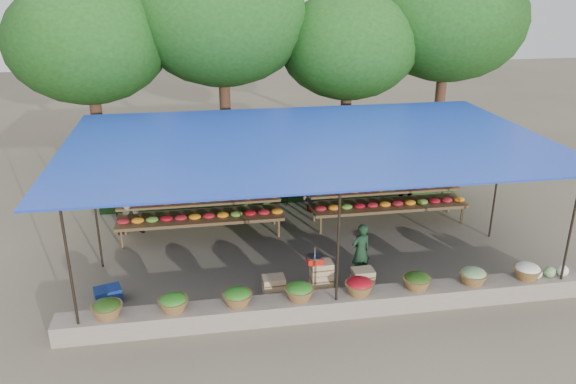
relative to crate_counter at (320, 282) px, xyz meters
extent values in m
plane|color=#665C4B|center=(0.12, 2.02, -0.31)|extent=(60.00, 60.00, 0.00)
cube|color=#706659|center=(0.12, -0.73, -0.11)|extent=(10.60, 0.55, 0.40)
cylinder|color=black|center=(-4.68, -0.88, 1.09)|extent=(0.05, 0.05, 2.80)
cylinder|color=black|center=(0.12, -0.88, 1.09)|extent=(0.05, 0.05, 2.80)
cylinder|color=black|center=(4.92, -0.88, 1.09)|extent=(0.05, 0.05, 2.80)
cylinder|color=black|center=(-4.68, 2.02, 1.09)|extent=(0.05, 0.05, 2.80)
cylinder|color=black|center=(4.92, 2.02, 1.09)|extent=(0.05, 0.05, 2.80)
cylinder|color=black|center=(-4.68, 4.92, 1.09)|extent=(0.05, 0.05, 2.80)
cylinder|color=black|center=(0.12, 4.92, 1.09)|extent=(0.05, 0.05, 2.80)
cylinder|color=black|center=(4.92, 4.92, 1.09)|extent=(0.05, 0.05, 2.80)
cube|color=#1633A9|center=(0.12, 2.02, 2.49)|extent=(10.80, 6.60, 0.04)
cube|color=#1633A9|center=(0.12, 0.02, 2.31)|extent=(10.80, 2.19, 0.26)
cube|color=#1633A9|center=(0.12, 4.02, 2.31)|extent=(10.80, 2.19, 0.26)
cylinder|color=#939398|center=(0.12, 3.42, 1.71)|extent=(9.60, 0.01, 0.01)
ellipsoid|color=yellow|center=(-4.38, 3.42, 1.43)|extent=(0.23, 0.17, 0.30)
ellipsoid|color=yellow|center=(-3.81, 3.42, 1.43)|extent=(0.23, 0.17, 0.30)
ellipsoid|color=yellow|center=(-3.25, 3.42, 1.43)|extent=(0.23, 0.17, 0.30)
ellipsoid|color=yellow|center=(-2.69, 3.42, 1.43)|extent=(0.23, 0.17, 0.30)
ellipsoid|color=yellow|center=(-2.13, 3.42, 1.43)|extent=(0.23, 0.17, 0.30)
ellipsoid|color=yellow|center=(-1.56, 3.42, 1.43)|extent=(0.23, 0.17, 0.30)
ellipsoid|color=yellow|center=(-1.00, 3.42, 1.43)|extent=(0.23, 0.17, 0.30)
ellipsoid|color=yellow|center=(-0.44, 3.42, 1.43)|extent=(0.23, 0.17, 0.30)
ellipsoid|color=yellow|center=(0.12, 3.42, 1.43)|extent=(0.23, 0.17, 0.30)
ellipsoid|color=yellow|center=(0.69, 3.42, 1.43)|extent=(0.23, 0.17, 0.30)
ellipsoid|color=yellow|center=(1.25, 3.42, 1.43)|extent=(0.23, 0.17, 0.30)
ellipsoid|color=yellow|center=(1.81, 3.42, 1.43)|extent=(0.23, 0.17, 0.30)
ellipsoid|color=yellow|center=(2.37, 3.42, 1.43)|extent=(0.23, 0.17, 0.30)
ellipsoid|color=yellow|center=(2.94, 3.42, 1.43)|extent=(0.23, 0.17, 0.30)
ellipsoid|color=yellow|center=(3.50, 3.42, 1.43)|extent=(0.23, 0.17, 0.30)
ellipsoid|color=yellow|center=(4.06, 3.42, 1.43)|extent=(0.23, 0.17, 0.30)
ellipsoid|color=yellow|center=(4.62, 3.42, 1.43)|extent=(0.23, 0.17, 0.30)
ellipsoid|color=#264A13|center=(-4.18, -0.73, 0.31)|extent=(0.52, 0.52, 0.23)
ellipsoid|color=#2E7820|center=(-2.98, -0.73, 0.31)|extent=(0.52, 0.52, 0.23)
ellipsoid|color=#2E7820|center=(-1.78, -0.73, 0.31)|extent=(0.52, 0.52, 0.23)
ellipsoid|color=#2E7820|center=(-0.58, -0.73, 0.31)|extent=(0.52, 0.52, 0.23)
ellipsoid|color=#AA0E1A|center=(0.62, -0.73, 0.31)|extent=(0.52, 0.52, 0.23)
ellipsoid|color=#264A13|center=(1.82, -0.73, 0.31)|extent=(0.52, 0.52, 0.23)
ellipsoid|color=#78A969|center=(3.02, -0.73, 0.31)|extent=(0.52, 0.52, 0.23)
ellipsoid|color=white|center=(4.22, -0.73, 0.31)|extent=(0.52, 0.52, 0.23)
cube|color=#204719|center=(0.12, 5.17, 0.94)|extent=(10.60, 0.06, 2.50)
cylinder|color=#3A2315|center=(-5.38, 7.82, 1.67)|extent=(0.36, 0.36, 3.97)
ellipsoid|color=#163B10|center=(-5.38, 7.82, 4.15)|extent=(4.77, 4.77, 3.69)
cylinder|color=#3A2315|center=(-1.38, 8.22, 1.93)|extent=(0.36, 0.36, 4.48)
ellipsoid|color=#163B10|center=(-1.38, 8.22, 4.73)|extent=(5.39, 5.39, 4.17)
cylinder|color=#3A2315|center=(2.62, 7.92, 1.55)|extent=(0.36, 0.36, 3.71)
ellipsoid|color=#163B10|center=(2.62, 7.92, 3.87)|extent=(4.47, 4.47, 3.45)
cylinder|color=#3A2315|center=(6.12, 8.32, 1.87)|extent=(0.36, 0.36, 4.35)
ellipsoid|color=#163B10|center=(6.12, 8.32, 4.59)|extent=(5.24, 5.24, 4.05)
cube|color=#4D321F|center=(-2.38, 3.32, 0.19)|extent=(4.20, 0.95, 0.08)
cube|color=#4D321F|center=(-2.38, 3.62, 0.47)|extent=(4.20, 0.35, 0.06)
cylinder|color=#4D321F|center=(-4.33, 2.92, -0.06)|extent=(0.06, 0.06, 0.50)
cylinder|color=#4D321F|center=(-0.43, 2.92, -0.06)|extent=(0.06, 0.06, 0.50)
cylinder|color=#4D321F|center=(-4.33, 3.72, -0.06)|extent=(0.06, 0.06, 0.50)
cylinder|color=#4D321F|center=(-0.43, 3.72, -0.06)|extent=(0.06, 0.06, 0.50)
ellipsoid|color=#AE1822|center=(-4.28, 3.17, 0.29)|extent=(0.31, 0.26, 0.13)
ellipsoid|color=#679E30|center=(-4.28, 3.62, 0.56)|extent=(0.26, 0.22, 0.12)
ellipsoid|color=orange|center=(-3.93, 3.17, 0.29)|extent=(0.31, 0.26, 0.13)
ellipsoid|color=#AA0E1A|center=(-3.93, 3.62, 0.56)|extent=(0.26, 0.22, 0.12)
ellipsoid|color=#679E30|center=(-3.58, 3.17, 0.29)|extent=(0.31, 0.26, 0.13)
ellipsoid|color=#AE1822|center=(-3.58, 3.62, 0.56)|extent=(0.26, 0.22, 0.12)
ellipsoid|color=#AA0E1A|center=(-3.23, 3.17, 0.29)|extent=(0.31, 0.26, 0.13)
ellipsoid|color=orange|center=(-3.23, 3.62, 0.56)|extent=(0.26, 0.22, 0.12)
ellipsoid|color=#AE1822|center=(-2.88, 3.17, 0.29)|extent=(0.31, 0.26, 0.13)
ellipsoid|color=#AE1822|center=(-2.88, 3.62, 0.56)|extent=(0.26, 0.22, 0.12)
ellipsoid|color=orange|center=(-2.53, 3.17, 0.29)|extent=(0.31, 0.26, 0.13)
ellipsoid|color=orange|center=(-2.53, 3.62, 0.56)|extent=(0.26, 0.22, 0.12)
ellipsoid|color=#AE1822|center=(-2.18, 3.17, 0.29)|extent=(0.31, 0.26, 0.13)
ellipsoid|color=#679E30|center=(-2.18, 3.62, 0.56)|extent=(0.26, 0.22, 0.12)
ellipsoid|color=orange|center=(-1.83, 3.17, 0.29)|extent=(0.31, 0.26, 0.13)
ellipsoid|color=#AA0E1A|center=(-1.83, 3.62, 0.56)|extent=(0.26, 0.22, 0.12)
ellipsoid|color=#679E30|center=(-1.48, 3.17, 0.29)|extent=(0.31, 0.26, 0.13)
ellipsoid|color=#AE1822|center=(-1.48, 3.62, 0.56)|extent=(0.26, 0.22, 0.12)
ellipsoid|color=#AA0E1A|center=(-1.13, 3.17, 0.29)|extent=(0.31, 0.26, 0.13)
ellipsoid|color=orange|center=(-1.13, 3.62, 0.56)|extent=(0.26, 0.22, 0.12)
ellipsoid|color=#AE1822|center=(-0.78, 3.17, 0.29)|extent=(0.31, 0.26, 0.13)
ellipsoid|color=#AE1822|center=(-0.78, 3.62, 0.56)|extent=(0.26, 0.22, 0.12)
ellipsoid|color=orange|center=(-0.43, 3.17, 0.29)|extent=(0.31, 0.26, 0.13)
ellipsoid|color=orange|center=(-0.43, 3.62, 0.56)|extent=(0.26, 0.22, 0.12)
cube|color=#4D321F|center=(2.62, 3.32, 0.19)|extent=(4.20, 0.95, 0.08)
cube|color=#4D321F|center=(2.62, 3.62, 0.47)|extent=(4.20, 0.35, 0.06)
cylinder|color=#4D321F|center=(0.67, 2.92, -0.06)|extent=(0.06, 0.06, 0.50)
cylinder|color=#4D321F|center=(4.57, 2.92, -0.06)|extent=(0.06, 0.06, 0.50)
cylinder|color=#4D321F|center=(0.67, 3.72, -0.06)|extent=(0.06, 0.06, 0.50)
cylinder|color=#4D321F|center=(4.57, 3.72, -0.06)|extent=(0.06, 0.06, 0.50)
ellipsoid|color=#AE1822|center=(0.72, 3.17, 0.29)|extent=(0.31, 0.26, 0.13)
ellipsoid|color=#679E30|center=(0.72, 3.62, 0.56)|extent=(0.26, 0.22, 0.12)
ellipsoid|color=orange|center=(1.07, 3.17, 0.29)|extent=(0.31, 0.26, 0.13)
ellipsoid|color=#AA0E1A|center=(1.07, 3.62, 0.56)|extent=(0.26, 0.22, 0.12)
ellipsoid|color=#679E30|center=(1.42, 3.17, 0.29)|extent=(0.31, 0.26, 0.13)
ellipsoid|color=#AE1822|center=(1.42, 3.62, 0.56)|extent=(0.26, 0.22, 0.12)
ellipsoid|color=#AA0E1A|center=(1.77, 3.17, 0.29)|extent=(0.31, 0.26, 0.13)
ellipsoid|color=orange|center=(1.77, 3.62, 0.56)|extent=(0.26, 0.22, 0.12)
ellipsoid|color=#AE1822|center=(2.12, 3.17, 0.29)|extent=(0.31, 0.26, 0.13)
ellipsoid|color=#AE1822|center=(2.12, 3.62, 0.56)|extent=(0.26, 0.22, 0.12)
ellipsoid|color=orange|center=(2.47, 3.17, 0.29)|extent=(0.31, 0.26, 0.13)
ellipsoid|color=orange|center=(2.47, 3.62, 0.56)|extent=(0.26, 0.22, 0.12)
ellipsoid|color=#AE1822|center=(2.82, 3.17, 0.29)|extent=(0.31, 0.26, 0.13)
ellipsoid|color=#679E30|center=(2.82, 3.62, 0.56)|extent=(0.26, 0.22, 0.12)
ellipsoid|color=orange|center=(3.17, 3.17, 0.29)|extent=(0.31, 0.26, 0.13)
ellipsoid|color=#AA0E1A|center=(3.17, 3.62, 0.56)|extent=(0.26, 0.22, 0.12)
ellipsoid|color=#679E30|center=(3.52, 3.17, 0.29)|extent=(0.31, 0.26, 0.13)
ellipsoid|color=#AE1822|center=(3.52, 3.62, 0.56)|extent=(0.26, 0.22, 0.12)
ellipsoid|color=#AA0E1A|center=(3.87, 3.17, 0.29)|extent=(0.31, 0.26, 0.13)
ellipsoid|color=orange|center=(3.87, 3.62, 0.56)|extent=(0.26, 0.22, 0.12)
ellipsoid|color=#AE1822|center=(4.22, 3.17, 0.29)|extent=(0.31, 0.26, 0.13)
ellipsoid|color=#AE1822|center=(4.22, 3.62, 0.56)|extent=(0.26, 0.22, 0.12)
ellipsoid|color=orange|center=(4.57, 3.17, 0.29)|extent=(0.31, 0.26, 0.13)
ellipsoid|color=orange|center=(4.57, 3.62, 0.56)|extent=(0.26, 0.22, 0.12)
cube|color=tan|center=(-0.97, 0.00, -0.19)|extent=(0.46, 0.35, 0.25)
cube|color=tan|center=(-0.97, 0.00, 0.07)|extent=(0.46, 0.35, 0.25)
cube|color=tan|center=(0.03, 0.00, -0.19)|extent=(0.46, 0.35, 0.25)
cube|color=tan|center=(0.03, 0.00, 0.07)|extent=(0.46, 0.35, 0.25)
cube|color=tan|center=(0.03, 0.00, 0.33)|extent=(0.46, 0.35, 0.25)
cube|color=tan|center=(0.93, 0.00, -0.19)|extent=(0.46, 0.35, 0.25)
cube|color=tan|center=(0.93, 0.00, 0.07)|extent=(0.46, 0.35, 0.25)
cube|color=red|center=(-0.12, 0.00, 0.52)|extent=(0.31, 0.27, 0.12)
cylinder|color=#939398|center=(-0.12, 0.00, 0.60)|extent=(0.33, 0.33, 0.03)
cylinder|color=#939398|center=(-0.12, 0.00, 0.70)|extent=(0.03, 0.03, 0.23)
imported|color=#16321D|center=(1.03, 0.55, 0.34)|extent=(0.55, 0.44, 1.30)
imported|color=slate|center=(-4.09, 3.73, 0.58)|extent=(0.92, 0.74, 1.78)
imported|color=slate|center=(0.80, 4.41, 0.49)|extent=(1.17, 1.14, 1.61)
imported|color=slate|center=(3.46, 4.33, 0.58)|extent=(1.08, 1.00, 1.78)
cube|color=navy|center=(-3.18, -0.55, -0.14)|extent=(0.59, 0.44, 0.33)
cube|color=navy|center=(-4.35, 0.45, -0.15)|extent=(0.61, 0.51, 0.32)
camera|label=1|loc=(-2.36, -9.99, 5.98)|focal=35.00mm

